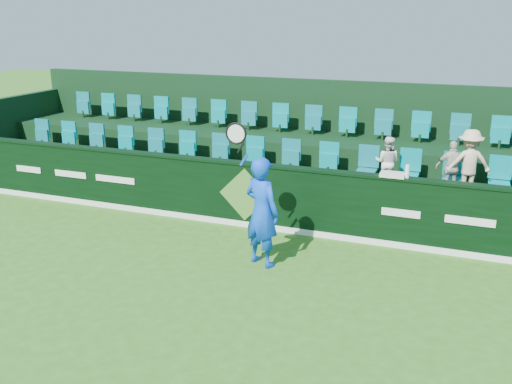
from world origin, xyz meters
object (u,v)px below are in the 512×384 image
at_px(towel, 393,175).
at_px(spectator_right, 469,163).
at_px(spectator_left, 387,162).
at_px(spectator_middle, 452,168).
at_px(tennis_player, 262,211).
at_px(drinks_bottle, 407,171).

bearing_deg(towel, spectator_right, 41.11).
bearing_deg(spectator_left, spectator_middle, -176.28).
distance_m(spectator_left, towel, 1.15).
height_order(tennis_player, towel, tennis_player).
height_order(spectator_middle, towel, spectator_middle).
bearing_deg(towel, spectator_middle, 48.65).
xyz_separation_m(spectator_right, drinks_bottle, (-1.03, -1.12, 0.02)).
bearing_deg(tennis_player, spectator_middle, 43.71).
xyz_separation_m(spectator_left, spectator_middle, (1.25, 0.00, 0.00)).
bearing_deg(spectator_left, tennis_player, 62.84).
bearing_deg(spectator_right, drinks_bottle, 32.68).
xyz_separation_m(spectator_right, towel, (-1.28, -1.12, -0.07)).
relative_size(spectator_left, spectator_middle, 1.00).
distance_m(tennis_player, spectator_left, 3.28).
distance_m(spectator_middle, drinks_bottle, 1.34).
distance_m(spectator_middle, towel, 1.49).
relative_size(spectator_left, towel, 2.36).
xyz_separation_m(tennis_player, spectator_right, (3.22, 2.79, 0.48)).
distance_m(tennis_player, spectator_middle, 4.06).
distance_m(spectator_left, spectator_middle, 1.25).
xyz_separation_m(tennis_player, drinks_bottle, (2.19, 1.67, 0.49)).
height_order(tennis_player, spectator_right, tennis_player).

